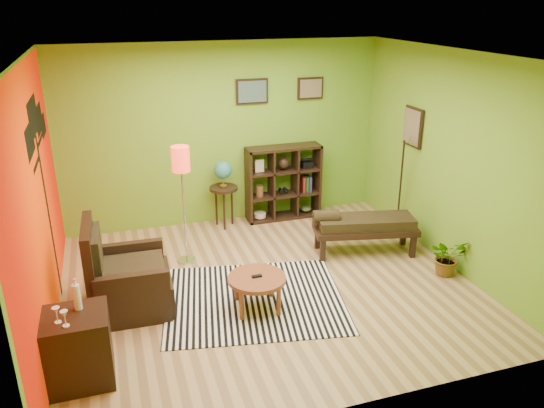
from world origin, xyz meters
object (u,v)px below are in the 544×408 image
object	(u,v)px
side_cabinet	(78,348)
globe_table	(223,178)
floor_lamp	(181,170)
armchair	(125,282)
coffee_table	(257,281)
potted_plant	(447,261)
bench	(363,225)
cube_shelf	(284,183)

from	to	relation	value
side_cabinet	globe_table	world-z (taller)	globe_table
floor_lamp	globe_table	bearing A→B (deg)	52.95
armchair	side_cabinet	world-z (taller)	armchair
side_cabinet	globe_table	distance (m)	3.79
coffee_table	side_cabinet	bearing A→B (deg)	-160.54
armchair	side_cabinet	xyz separation A→B (m)	(-0.49, -1.15, 0.03)
potted_plant	bench	bearing A→B (deg)	130.41
side_cabinet	floor_lamp	world-z (taller)	floor_lamp
armchair	cube_shelf	size ratio (longest dim) A/B	0.91
armchair	side_cabinet	distance (m)	1.25
side_cabinet	potted_plant	xyz separation A→B (m)	(4.50, 0.71, -0.16)
floor_lamp	cube_shelf	xyz separation A→B (m)	(1.77, 1.07, -0.71)
globe_table	bench	distance (m)	2.25
side_cabinet	coffee_table	bearing A→B (deg)	19.46
coffee_table	bench	distance (m)	2.03
armchair	potted_plant	bearing A→B (deg)	-6.26
armchair	floor_lamp	bearing A→B (deg)	48.19
globe_table	cube_shelf	world-z (taller)	cube_shelf
coffee_table	side_cabinet	world-z (taller)	side_cabinet
coffee_table	armchair	xyz separation A→B (m)	(-1.44, 0.47, -0.02)
globe_table	potted_plant	size ratio (longest dim) A/B	2.13
cube_shelf	bench	distance (m)	1.69
bench	potted_plant	distance (m)	1.21
armchair	bench	size ratio (longest dim) A/B	0.73
globe_table	bench	world-z (taller)	globe_table
armchair	floor_lamp	size ratio (longest dim) A/B	0.68
side_cabinet	floor_lamp	distance (m)	2.67
armchair	bench	bearing A→B (deg)	8.09
side_cabinet	bench	bearing A→B (deg)	23.37
cube_shelf	globe_table	bearing A→B (deg)	-176.59
coffee_table	side_cabinet	xyz separation A→B (m)	(-1.93, -0.68, 0.00)
globe_table	cube_shelf	size ratio (longest dim) A/B	0.89
coffee_table	globe_table	distance (m)	2.48
side_cabinet	bench	distance (m)	4.07
coffee_table	potted_plant	distance (m)	2.58
floor_lamp	bench	bearing A→B (deg)	-11.62
globe_table	bench	xyz separation A→B (m)	(1.63, -1.50, -0.38)
coffee_table	floor_lamp	xyz separation A→B (m)	(-0.59, 1.42, 0.96)
side_cabinet	cube_shelf	xyz separation A→B (m)	(3.11, 3.18, 0.24)
floor_lamp	potted_plant	bearing A→B (deg)	-23.79
floor_lamp	cube_shelf	size ratio (longest dim) A/B	1.35
bench	potted_plant	bearing A→B (deg)	-49.59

